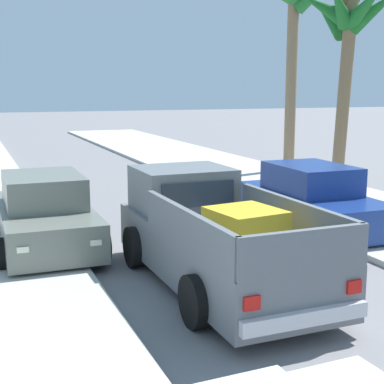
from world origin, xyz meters
TOP-DOWN VIEW (x-y plane):
  - sidewalk_right at (5.02, 12.00)m, footprint 4.91×60.00m
  - curb_right at (3.96, 12.00)m, footprint 0.16×60.00m
  - pickup_truck at (-0.69, 8.19)m, footprint 2.26×5.23m
  - car_left_near at (-3.05, 11.38)m, footprint 2.06×4.28m
  - car_right_mid at (2.88, 10.61)m, footprint 2.09×4.29m
  - palm_tree_left_mid at (7.24, 18.69)m, footprint 3.29×3.76m
  - palm_tree_left_back at (6.94, 14.91)m, footprint 3.53×3.94m

SIDE VIEW (x-z plane):
  - curb_right at x=3.96m, z-range 0.00..0.10m
  - sidewalk_right at x=5.02m, z-range 0.00..0.12m
  - car_left_near at x=-3.05m, z-range -0.06..1.48m
  - car_right_mid at x=2.88m, z-range -0.06..1.48m
  - pickup_truck at x=-0.69m, z-range -0.11..1.69m
  - palm_tree_left_back at x=6.94m, z-range 2.01..8.41m
  - palm_tree_left_mid at x=7.24m, z-range 2.30..9.95m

